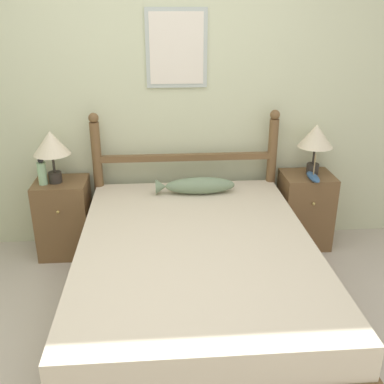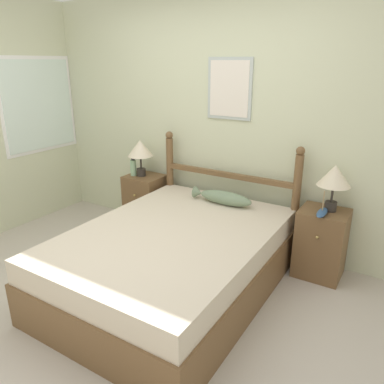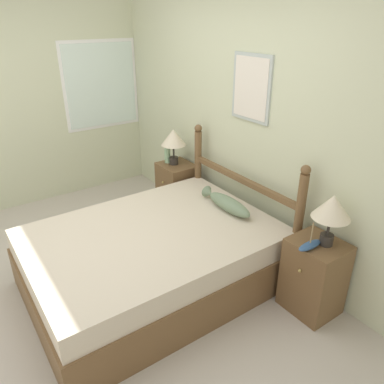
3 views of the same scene
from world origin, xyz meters
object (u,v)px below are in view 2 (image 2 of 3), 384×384
nightstand_right (321,243)px  table_lamp_left (140,149)px  bed (173,261)px  nightstand_left (146,202)px  fish_pillow (223,198)px  model_boat (322,212)px  bottle (133,167)px  table_lamp_right (334,177)px

nightstand_right → table_lamp_left: (-2.04, -0.02, 0.63)m
nightstand_right → table_lamp_left: table_lamp_left is taller
bed → table_lamp_left: size_ratio=5.00×
nightstand_left → fish_pillow: (1.08, -0.13, 0.30)m
model_boat → fish_pillow: size_ratio=0.38×
bottle → model_boat: (2.13, -0.07, -0.07)m
nightstand_right → bottle: 2.17m
bed → bottle: bearing=142.8°
table_lamp_left → model_boat: bearing=-2.7°
nightstand_left → nightstand_right: size_ratio=1.00×
nightstand_left → nightstand_right: (2.01, 0.00, 0.00)m
nightstand_right → bottle: bearing=-178.6°
table_lamp_left → fish_pillow: size_ratio=0.67×
nightstand_left → fish_pillow: size_ratio=1.02×
table_lamp_right → bottle: table_lamp_right is taller
nightstand_left → bottle: 0.44m
table_lamp_left → fish_pillow: (1.10, -0.12, -0.32)m
nightstand_right → table_lamp_left: 2.14m
nightstand_left → model_boat: model_boat is taller
table_lamp_left → model_boat: size_ratio=1.76×
bed → table_lamp_left: table_lamp_left is taller
bed → nightstand_right: nightstand_right is taller
model_boat → table_lamp_right: bearing=74.6°
nightstand_right → bottle: (-2.13, -0.05, 0.42)m
bed → table_lamp_left: bearing=139.5°
table_lamp_right → model_boat: size_ratio=1.76×
bed → model_boat: bearing=38.0°
bottle → table_lamp_right: bearing=1.9°
table_lamp_right → bottle: bearing=-178.1°
table_lamp_right → fish_pillow: bearing=-170.9°
bed → nightstand_right: size_ratio=3.26×
bottle → model_boat: size_ratio=0.92×
nightstand_right → fish_pillow: bearing=-171.9°
nightstand_left → table_lamp_left: table_lamp_left is taller
nightstand_right → table_lamp_right: table_lamp_right is taller
nightstand_left → table_lamp_right: table_lamp_right is taller
bed → nightstand_right: (1.01, 0.90, 0.04)m
table_lamp_left → fish_pillow: 1.16m
bed → table_lamp_right: (1.05, 0.93, 0.67)m
bed → nightstand_left: (-1.01, 0.90, 0.04)m
fish_pillow → model_boat: bearing=1.1°
table_lamp_right → model_boat: 0.32m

